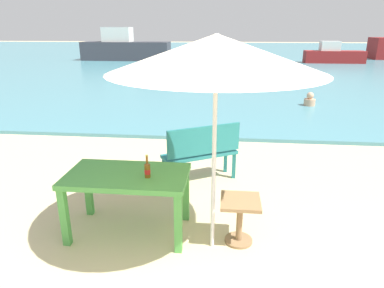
# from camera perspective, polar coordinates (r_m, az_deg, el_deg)

# --- Properties ---
(sea_water) EXTENTS (120.00, 50.00, 0.08)m
(sea_water) POSITION_cam_1_polar(r_m,az_deg,el_deg) (32.17, 6.23, 14.69)
(sea_water) COLOR teal
(sea_water) RESTS_ON ground_plane
(picnic_table_green) EXTENTS (1.40, 0.80, 0.76)m
(picnic_table_green) POSITION_cam_1_polar(r_m,az_deg,el_deg) (4.04, -10.75, -6.31)
(picnic_table_green) COLOR #4C9E47
(picnic_table_green) RESTS_ON ground_plane
(beer_bottle_amber) EXTENTS (0.07, 0.07, 0.26)m
(beer_bottle_amber) POSITION_cam_1_polar(r_m,az_deg,el_deg) (3.83, -7.48, -4.27)
(beer_bottle_amber) COLOR brown
(beer_bottle_amber) RESTS_ON picnic_table_green
(patio_umbrella) EXTENTS (2.10, 2.10, 2.30)m
(patio_umbrella) POSITION_cam_1_polar(r_m,az_deg,el_deg) (3.31, 4.09, 14.82)
(patio_umbrella) COLOR silver
(patio_umbrella) RESTS_ON ground_plane
(side_table_wood) EXTENTS (0.44, 0.44, 0.54)m
(side_table_wood) POSITION_cam_1_polar(r_m,az_deg,el_deg) (3.96, 8.00, -11.62)
(side_table_wood) COLOR olive
(side_table_wood) RESTS_ON ground_plane
(bench_teal_center) EXTENTS (1.22, 0.91, 0.95)m
(bench_teal_center) POSITION_cam_1_polar(r_m,az_deg,el_deg) (5.30, 1.64, -1.05)
(bench_teal_center) COLOR #237275
(bench_teal_center) RESTS_ON ground_plane
(swimmer_person) EXTENTS (0.34, 0.34, 0.41)m
(swimmer_person) POSITION_cam_1_polar(r_m,az_deg,el_deg) (11.11, 19.10, 6.92)
(swimmer_person) COLOR tan
(swimmer_person) RESTS_ON sea_water
(boat_ferry) EXTENTS (6.33, 1.73, 2.30)m
(boat_ferry) POSITION_cam_1_polar(r_m,az_deg,el_deg) (26.22, -11.17, 15.42)
(boat_ferry) COLOR #38383F
(boat_ferry) RESTS_ON sea_water
(boat_tanker) EXTENTS (3.89, 1.06, 1.41)m
(boat_tanker) POSITION_cam_1_polar(r_m,az_deg,el_deg) (25.54, 22.58, 13.57)
(boat_tanker) COLOR maroon
(boat_tanker) RESTS_ON sea_water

